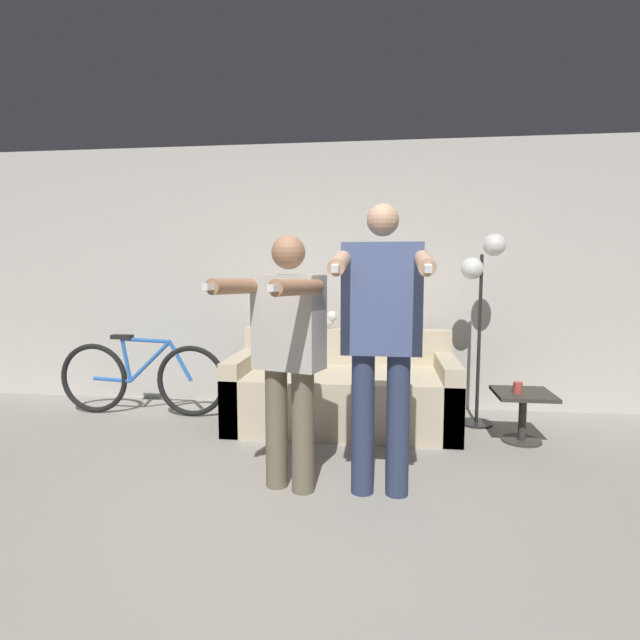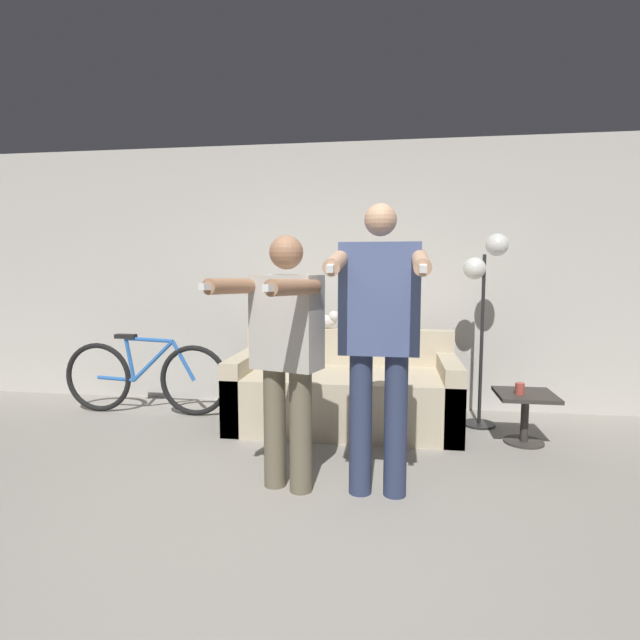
# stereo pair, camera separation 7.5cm
# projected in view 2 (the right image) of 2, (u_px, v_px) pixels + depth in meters

# --- Properties ---
(ground_plane) EXTENTS (16.00, 16.00, 0.00)m
(ground_plane) POSITION_uv_depth(u_px,v_px,m) (275.00, 564.00, 2.35)
(ground_plane) COLOR gray
(wall_back) EXTENTS (10.00, 0.05, 2.60)m
(wall_back) POSITION_uv_depth(u_px,v_px,m) (339.00, 277.00, 4.97)
(wall_back) COLOR beige
(wall_back) RESTS_ON ground_plane
(couch) EXTENTS (1.94, 0.94, 0.81)m
(couch) POSITION_uv_depth(u_px,v_px,m) (344.00, 394.00, 4.39)
(couch) COLOR beige
(couch) RESTS_ON ground_plane
(person_left) EXTENTS (0.61, 0.77, 1.58)m
(person_left) POSITION_uv_depth(u_px,v_px,m) (285.00, 346.00, 3.04)
(person_left) COLOR #6B604C
(person_left) RESTS_ON ground_plane
(person_right) EXTENTS (0.54, 0.67, 1.76)m
(person_right) POSITION_uv_depth(u_px,v_px,m) (379.00, 329.00, 2.95)
(person_right) COLOR #2D3856
(person_right) RESTS_ON ground_plane
(cat) EXTENTS (0.45, 0.11, 0.17)m
(cat) POSITION_uv_depth(u_px,v_px,m) (321.00, 321.00, 4.73)
(cat) COLOR silver
(cat) RESTS_ON couch
(floor_lamp) EXTENTS (0.37, 0.28, 1.68)m
(floor_lamp) POSITION_uv_depth(u_px,v_px,m) (485.00, 279.00, 4.28)
(floor_lamp) COLOR black
(floor_lamp) RESTS_ON ground_plane
(side_table) EXTENTS (0.44, 0.44, 0.41)m
(side_table) POSITION_uv_depth(u_px,v_px,m) (525.00, 407.00, 3.94)
(side_table) COLOR #38332D
(side_table) RESTS_ON ground_plane
(cup) EXTENTS (0.07, 0.07, 0.09)m
(cup) POSITION_uv_depth(u_px,v_px,m) (520.00, 389.00, 3.89)
(cup) COLOR #B7473D
(cup) RESTS_ON side_table
(bicycle) EXTENTS (1.64, 0.07, 0.76)m
(bicycle) POSITION_uv_depth(u_px,v_px,m) (145.00, 377.00, 4.74)
(bicycle) COLOR black
(bicycle) RESTS_ON ground_plane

